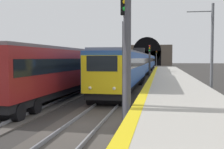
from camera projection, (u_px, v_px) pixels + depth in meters
name	position (u px, v px, depth m)	size (l,w,h in m)	color
ground_plane	(85.00, 127.00, 12.82)	(320.00, 320.00, 0.00)	#302D2B
platform_right	(187.00, 119.00, 12.03)	(112.00, 4.67, 1.04)	#ADA89E
platform_right_edge_strip	(138.00, 105.00, 12.35)	(112.00, 0.50, 0.01)	yellow
track_main_line	(85.00, 126.00, 12.82)	(160.00, 3.12, 0.21)	#423D38
train_main_approaching	(143.00, 63.00, 53.51)	(74.31, 2.94, 4.66)	#264C99
train_adjacent_platform	(106.00, 64.00, 41.05)	(57.71, 3.38, 3.87)	maroon
railway_signal_near	(125.00, 47.00, 12.46)	(0.39, 0.38, 6.02)	#4C4C54
railway_signal_mid	(150.00, 59.00, 39.54)	(0.39, 0.38, 4.95)	#38383D
railway_signal_far	(156.00, 57.00, 98.85)	(0.39, 0.38, 5.58)	#38383D
tunnel_portal	(147.00, 55.00, 115.60)	(2.85, 20.03, 11.46)	#51473D
catenary_mast_near	(212.00, 50.00, 21.79)	(0.22, 2.03, 7.26)	#595B60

